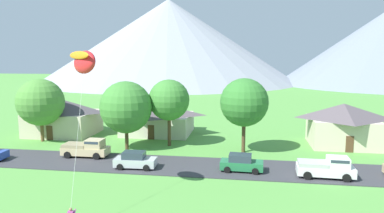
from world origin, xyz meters
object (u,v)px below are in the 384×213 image
at_px(kite_flyer_with_kite, 84,64).
at_px(tree_right_of_center, 244,102).
at_px(house_leftmost, 158,118).
at_px(parked_car_silver_west_end, 135,160).
at_px(house_left_center, 63,116).
at_px(house_right_center, 343,124).
at_px(tree_left_of_center, 126,107).
at_px(pickup_truck_white_west_side, 327,167).
at_px(parked_car_green_mid_east, 241,163).
at_px(tree_center, 40,102).
at_px(tree_near_left, 169,100).
at_px(pickup_truck_sand_east_side, 87,148).

bearing_deg(kite_flyer_with_kite, tree_right_of_center, 54.23).
bearing_deg(house_leftmost, parked_car_silver_west_end, -83.85).
xyz_separation_m(house_left_center, tree_right_of_center, (26.14, -5.94, 3.33)).
distance_m(house_left_center, house_right_center, 38.62).
height_order(tree_left_of_center, pickup_truck_white_west_side, tree_left_of_center).
bearing_deg(pickup_truck_white_west_side, parked_car_silver_west_end, 179.89).
distance_m(tree_right_of_center, parked_car_green_mid_east, 8.97).
xyz_separation_m(house_leftmost, pickup_truck_white_west_side, (20.51, -16.63, -1.27)).
xyz_separation_m(tree_center, parked_car_green_mid_east, (26.65, -8.77, -4.43)).
xyz_separation_m(tree_near_left, tree_right_of_center, (9.38, -1.66, 0.10)).
xyz_separation_m(tree_near_left, kite_flyer_with_kite, (-2.53, -18.20, 4.91)).
xyz_separation_m(tree_center, pickup_truck_sand_east_side, (9.22, -6.25, -4.24)).
relative_size(house_leftmost, tree_near_left, 1.22).
bearing_deg(tree_near_left, tree_center, -179.17).
bearing_deg(tree_left_of_center, pickup_truck_sand_east_side, -129.07).
bearing_deg(tree_left_of_center, house_left_center, 150.74).
xyz_separation_m(house_leftmost, house_left_center, (-13.51, -2.63, 0.34)).
relative_size(tree_right_of_center, pickup_truck_sand_east_side, 1.70).
bearing_deg(pickup_truck_white_west_side, house_leftmost, 140.97).
xyz_separation_m(house_left_center, tree_left_of_center, (11.94, -6.69, 2.56)).
xyz_separation_m(tree_left_of_center, pickup_truck_white_west_side, (22.09, -7.32, -4.16)).
distance_m(parked_car_silver_west_end, pickup_truck_white_west_side, 18.73).
bearing_deg(parked_car_green_mid_east, parked_car_silver_west_end, -176.46).
bearing_deg(tree_near_left, house_left_center, 165.68).
distance_m(tree_left_of_center, kite_flyer_with_kite, 16.91).
bearing_deg(house_left_center, house_leftmost, 11.00).
xyz_separation_m(tree_center, parked_car_silver_west_end, (15.91, -9.43, -4.43)).
xyz_separation_m(pickup_truck_white_west_side, pickup_truck_sand_east_side, (-25.42, 3.22, 0.00)).
distance_m(house_leftmost, pickup_truck_white_west_side, 26.44).
relative_size(house_right_center, tree_left_of_center, 1.04).
distance_m(house_left_center, tree_near_left, 17.59).
height_order(parked_car_silver_west_end, kite_flyer_with_kite, kite_flyer_with_kite).
xyz_separation_m(pickup_truck_white_west_side, kite_flyer_with_kite, (-19.80, -8.48, 9.74)).
distance_m(house_left_center, parked_car_silver_west_end, 20.79).
height_order(house_right_center, pickup_truck_white_west_side, house_right_center).
xyz_separation_m(tree_near_left, parked_car_green_mid_east, (9.28, -9.02, -5.02)).
relative_size(tree_near_left, tree_right_of_center, 0.96).
height_order(tree_right_of_center, parked_car_green_mid_east, tree_right_of_center).
xyz_separation_m(house_left_center, pickup_truck_white_west_side, (34.03, -14.00, -1.60)).
bearing_deg(parked_car_green_mid_east, pickup_truck_white_west_side, -5.02).
distance_m(house_left_center, tree_center, 5.28).
relative_size(house_leftmost, parked_car_silver_west_end, 2.44).
bearing_deg(parked_car_silver_west_end, tree_right_of_center, 36.50).
relative_size(tree_right_of_center, parked_car_silver_west_end, 2.08).
bearing_deg(house_left_center, pickup_truck_white_west_side, -22.37).
bearing_deg(tree_center, parked_car_green_mid_east, -18.21).
bearing_deg(tree_left_of_center, parked_car_silver_west_end, -65.19).
bearing_deg(tree_center, house_right_center, 5.54).
bearing_deg(tree_near_left, house_leftmost, 115.16).
xyz_separation_m(house_left_center, tree_near_left, (16.76, -4.28, 3.23)).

